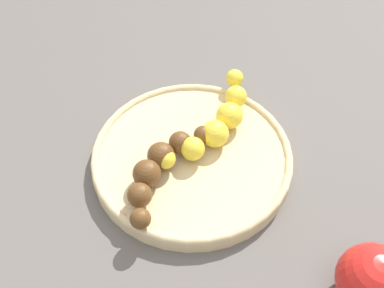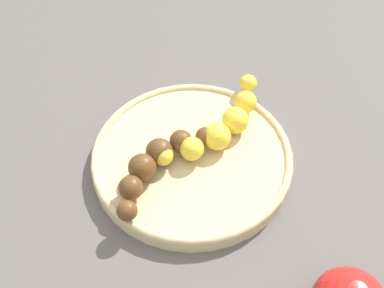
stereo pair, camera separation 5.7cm
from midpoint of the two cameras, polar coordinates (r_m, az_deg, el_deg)
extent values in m
plane|color=#56514C|center=(0.60, 2.72, -2.50)|extent=(2.40, 2.40, 0.00)
cylinder|color=#D1B784|center=(0.59, 2.75, -1.97)|extent=(0.25, 0.25, 0.02)
torus|color=#D1B784|center=(0.58, 2.78, -1.43)|extent=(0.25, 0.25, 0.01)
sphere|color=yellow|center=(0.56, -0.61, -1.59)|extent=(0.02, 0.02, 0.02)
sphere|color=yellow|center=(0.56, 2.92, -0.76)|extent=(0.03, 0.03, 0.03)
sphere|color=yellow|center=(0.58, 5.87, 0.74)|extent=(0.03, 0.03, 0.03)
sphere|color=yellow|center=(0.60, 7.98, 2.71)|extent=(0.03, 0.03, 0.03)
sphere|color=yellow|center=(0.62, 9.13, 4.91)|extent=(0.03, 0.03, 0.03)
sphere|color=yellow|center=(0.65, 9.34, 7.14)|extent=(0.02, 0.02, 0.02)
sphere|color=#593819|center=(0.58, 4.37, 0.76)|extent=(0.02, 0.02, 0.02)
sphere|color=#593819|center=(0.57, 1.47, 0.17)|extent=(0.03, 0.03, 0.03)
sphere|color=#593819|center=(0.56, -1.10, -1.12)|extent=(0.03, 0.03, 0.03)
sphere|color=#593819|center=(0.55, -3.14, -3.05)|extent=(0.03, 0.03, 0.03)
sphere|color=#593819|center=(0.53, -4.42, -5.50)|extent=(0.03, 0.03, 0.03)
sphere|color=#593819|center=(0.52, -4.77, -8.29)|extent=(0.02, 0.02, 0.02)
camera|label=1|loc=(0.03, -87.13, 3.43)|focal=43.94mm
camera|label=2|loc=(0.03, 92.87, -3.43)|focal=43.94mm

